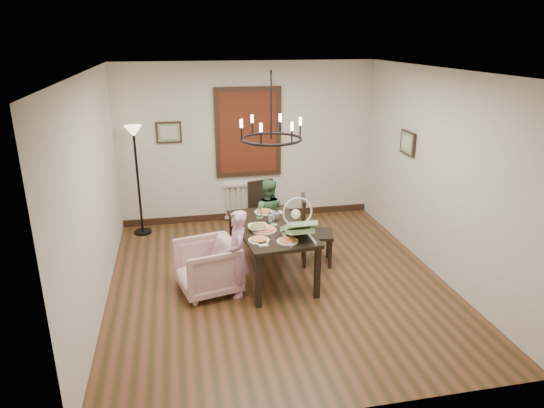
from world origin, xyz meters
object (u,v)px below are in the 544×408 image
object	(u,v)px
dining_table	(271,232)
floor_lamp	(138,182)
chair_right	(317,230)
armchair	(208,267)
drinking_glass	(270,218)
elderly_woman	(238,261)
seated_man	(267,221)
chair_far	(266,212)
baby_bouncer	(298,225)

from	to	relation	value
dining_table	floor_lamp	bearing A→B (deg)	127.54
chair_right	armchair	size ratio (longest dim) A/B	1.36
armchair	dining_table	bearing A→B (deg)	92.14
chair_right	armchair	bearing A→B (deg)	120.52
floor_lamp	armchair	bearing A→B (deg)	-66.78
drinking_glass	elderly_woman	bearing A→B (deg)	-134.53
armchair	floor_lamp	bearing A→B (deg)	-169.90
chair_right	seated_man	xyz separation A→B (m)	(-0.63, 0.57, -0.04)
armchair	drinking_glass	world-z (taller)	drinking_glass
chair_far	chair_right	size ratio (longest dim) A/B	0.96
seated_man	baby_bouncer	distance (m)	1.41
armchair	seated_man	xyz separation A→B (m)	(1.01, 1.10, 0.14)
elderly_woman	baby_bouncer	distance (m)	0.90
chair_right	floor_lamp	size ratio (longest dim) A/B	0.57
armchair	drinking_glass	size ratio (longest dim) A/B	5.37
armchair	floor_lamp	xyz separation A→B (m)	(-0.95, 2.22, 0.56)
chair_far	seated_man	size ratio (longest dim) A/B	1.04
chair_far	drinking_glass	xyz separation A→B (m)	(-0.14, -1.09, 0.32)
chair_far	armchair	xyz separation A→B (m)	(-1.05, -1.46, -0.15)
armchair	chair_far	bearing A→B (deg)	131.16
dining_table	chair_far	xyz separation A→B (m)	(0.15, 1.22, -0.16)
chair_right	elderly_woman	bearing A→B (deg)	131.61
elderly_woman	baby_bouncer	bearing A→B (deg)	86.24
elderly_woman	baby_bouncer	world-z (taller)	baby_bouncer
seated_man	floor_lamp	world-z (taller)	floor_lamp
chair_right	seated_man	size ratio (longest dim) A/B	1.08
armchair	elderly_woman	distance (m)	0.43
chair_far	drinking_glass	size ratio (longest dim) A/B	7.07
chair_far	drinking_glass	bearing A→B (deg)	-112.37
chair_right	elderly_woman	distance (m)	1.44
chair_far	baby_bouncer	bearing A→B (deg)	-101.51
armchair	elderly_woman	size ratio (longest dim) A/B	0.79
dining_table	chair_right	distance (m)	0.81
elderly_woman	seated_man	distance (m)	1.42
chair_right	seated_man	distance (m)	0.85
chair_far	armchair	distance (m)	1.81
elderly_woman	floor_lamp	distance (m)	2.76
elderly_woman	drinking_glass	world-z (taller)	elderly_woman
dining_table	baby_bouncer	bearing A→B (deg)	-66.68
armchair	seated_man	size ratio (longest dim) A/B	0.79
chair_right	drinking_glass	world-z (taller)	chair_right
elderly_woman	baby_bouncer	xyz separation A→B (m)	(0.78, -0.05, 0.45)
dining_table	baby_bouncer	xyz separation A→B (m)	(0.26, -0.47, 0.27)
chair_far	chair_right	world-z (taller)	chair_right
seated_man	drinking_glass	xyz separation A→B (m)	(-0.10, -0.73, 0.34)
seated_man	floor_lamp	xyz separation A→B (m)	(-1.96, 1.11, 0.42)
baby_bouncer	dining_table	bearing A→B (deg)	117.39
dining_table	drinking_glass	xyz separation A→B (m)	(0.01, 0.13, 0.16)
armchair	seated_man	bearing A→B (deg)	124.52
armchair	drinking_glass	xyz separation A→B (m)	(0.91, 0.37, 0.47)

